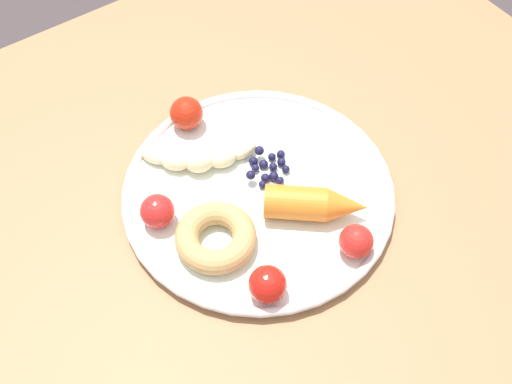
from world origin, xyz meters
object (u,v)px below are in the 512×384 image
Objects in this scene: banana at (199,158)px; donut at (216,237)px; dining_table at (251,230)px; carrot_orange at (316,204)px; plate at (256,193)px; blueberry_pile at (268,167)px; tomato_mid at (157,211)px; tomato_near at (356,241)px; tomato_extra at (268,284)px; tomato_far at (186,113)px.

banana reaches higher than donut.
carrot_orange is (0.04, -0.08, 0.13)m from dining_table.
blueberry_pile is (0.03, 0.02, 0.01)m from plate.
banana is 1.13× the size of carrot_orange.
donut is 1.51× the size of blueberry_pile.
banana is 1.43× the size of donut.
dining_table is 3.08× the size of plate.
donut is 2.31× the size of tomato_mid.
tomato_mid is (-0.04, 0.07, 0.01)m from donut.
tomato_near is 0.11m from tomato_extra.
carrot_orange is at bearing 95.43° from tomato_near.
tomato_mid reaches higher than tomato_near.
plate is at bearing -148.31° from blueberry_pile.
plate is at bearing -14.87° from tomato_mid.
tomato_mid is 0.16m from tomato_extra.
donut is (-0.05, -0.11, 0.00)m from banana.
banana is (-0.03, 0.08, 0.02)m from plate.
tomato_far is at bearing 96.70° from dining_table.
tomato_far is (-0.01, 0.13, 0.14)m from dining_table.
tomato_extra reaches higher than dining_table.
tomato_extra is at bearing -102.16° from tomato_far.
tomato_near is (0.04, -0.15, 0.13)m from dining_table.
donut is 0.16m from tomato_near.
tomato_near is (0.08, -0.21, 0.01)m from banana.
tomato_mid reaches higher than blueberry_pile.
tomato_extra is (-0.03, -0.20, 0.01)m from banana.
blueberry_pile is at bearing -41.09° from banana.
dining_table is 24.46× the size of tomato_extra.
blueberry_pile is 1.52× the size of tomato_mid.
plate is at bearing -101.45° from dining_table.
blueberry_pile is 0.15m from tomato_mid.
dining_table is at bearing 31.16° from donut.
tomato_far reaches higher than tomato_extra.
plate is (-0.00, -0.02, 0.11)m from dining_table.
carrot_orange is 0.19m from tomato_mid.
tomato_extra reaches higher than tomato_near.
tomato_far is at bearing 103.81° from carrot_orange.
tomato_far reaches higher than tomato_mid.
banana is at bearing 138.91° from blueberry_pile.
tomato_mid is at bearing 175.31° from blueberry_pile.
donut is 0.12m from blueberry_pile.
tomato_far is (-0.04, 0.12, 0.01)m from blueberry_pile.
plate is 5.38× the size of blueberry_pile.
tomato_far is at bearing 101.85° from tomato_near.
tomato_near is (0.01, -0.07, -0.00)m from carrot_orange.
tomato_mid is (-0.08, -0.04, 0.01)m from banana.
plate is 7.94× the size of tomato_extra.
banana is at bearing -109.20° from tomato_far.
donut is at bearing 142.05° from tomato_near.
donut is at bearing -154.43° from blueberry_pile.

